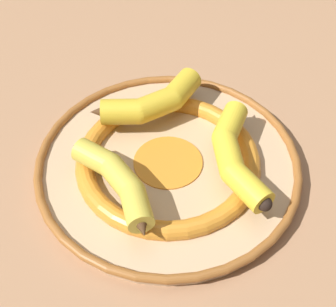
% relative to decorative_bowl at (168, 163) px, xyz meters
% --- Properties ---
extents(ground_plane, '(2.80, 2.80, 0.00)m').
position_rel_decorative_bowl_xyz_m(ground_plane, '(0.02, 0.01, -0.02)').
color(ground_plane, '#A87A56').
extents(decorative_bowl, '(0.40, 0.40, 0.03)m').
position_rel_decorative_bowl_xyz_m(decorative_bowl, '(0.00, 0.00, 0.00)').
color(decorative_bowl, tan).
rests_on(decorative_bowl, ground_plane).
extents(banana_a, '(0.12, 0.17, 0.04)m').
position_rel_decorative_bowl_xyz_m(banana_a, '(-0.09, 0.04, 0.04)').
color(banana_a, gold).
rests_on(banana_a, decorative_bowl).
extents(banana_b, '(0.16, 0.14, 0.04)m').
position_rel_decorative_bowl_xyz_m(banana_b, '(0.07, 0.06, 0.04)').
color(banana_b, gold).
rests_on(banana_b, decorative_bowl).
extents(banana_c, '(0.19, 0.12, 0.04)m').
position_rel_decorative_bowl_xyz_m(banana_c, '(0.02, -0.09, 0.04)').
color(banana_c, yellow).
rests_on(banana_c, decorative_bowl).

